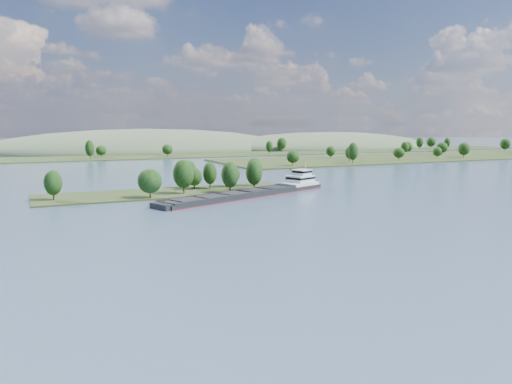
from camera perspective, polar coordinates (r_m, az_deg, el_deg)
name	(u,v)px	position (r m, az deg, el deg)	size (l,w,h in m)	color
ground	(223,220)	(142.65, -3.78, -3.23)	(1800.00, 1800.00, 0.00)	#3D526A
tree_island	(186,183)	(199.14, -8.01, 1.07)	(100.00, 32.33, 14.39)	#253417
right_bank	(414,157)	(420.21, 17.66, 3.87)	(320.00, 90.00, 15.61)	#253417
back_shoreline	(110,157)	(415.81, -16.37, 3.85)	(900.00, 60.00, 15.69)	#253417
hill_east	(328,148)	(572.61, 8.22, 5.02)	(260.00, 140.00, 36.00)	#45583C
hill_west	(146,150)	(523.28, -12.49, 4.66)	(320.00, 160.00, 44.00)	#45583C
cargo_barge	(257,191)	(192.02, 0.15, 0.07)	(78.66, 39.05, 10.95)	black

